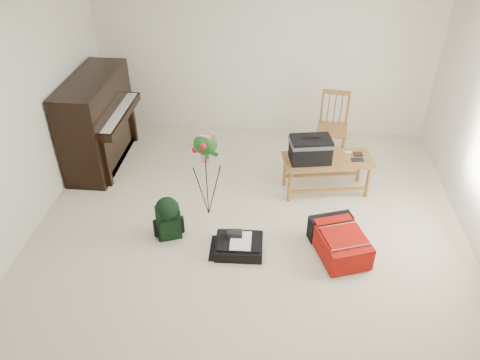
# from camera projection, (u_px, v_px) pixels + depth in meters

# --- Properties ---
(floor) EXTENTS (5.00, 5.50, 0.01)m
(floor) POSITION_uv_depth(u_px,v_px,m) (247.00, 245.00, 5.27)
(floor) COLOR beige
(floor) RESTS_ON ground
(ceiling) EXTENTS (5.00, 5.50, 0.01)m
(ceiling) POSITION_uv_depth(u_px,v_px,m) (250.00, 20.00, 3.85)
(ceiling) COLOR white
(ceiling) RESTS_ON wall_back
(wall_back) EXTENTS (5.00, 0.04, 2.50)m
(wall_back) POSITION_uv_depth(u_px,v_px,m) (263.00, 53.00, 6.81)
(wall_back) COLOR white
(wall_back) RESTS_ON floor
(wall_left) EXTENTS (0.04, 5.50, 2.50)m
(wall_left) POSITION_uv_depth(u_px,v_px,m) (4.00, 138.00, 4.75)
(wall_left) COLOR white
(wall_left) RESTS_ON floor
(piano) EXTENTS (0.71, 1.50, 1.25)m
(piano) POSITION_uv_depth(u_px,v_px,m) (98.00, 123.00, 6.41)
(piano) COLOR black
(piano) RESTS_ON floor
(bench) EXTENTS (1.17, 0.64, 0.85)m
(bench) POSITION_uv_depth(u_px,v_px,m) (315.00, 151.00, 5.79)
(bench) COLOR olive
(bench) RESTS_ON floor
(dining_chair) EXTENTS (0.47, 0.47, 0.96)m
(dining_chair) POSITION_uv_depth(u_px,v_px,m) (332.00, 127.00, 6.59)
(dining_chair) COLOR olive
(dining_chair) RESTS_ON floor
(red_suitcase) EXTENTS (0.67, 0.83, 0.30)m
(red_suitcase) POSITION_uv_depth(u_px,v_px,m) (339.00, 239.00, 5.12)
(red_suitcase) COLOR red
(red_suitcase) RESTS_ON floor
(black_duffel) EXTENTS (0.53, 0.43, 0.22)m
(black_duffel) POSITION_uv_depth(u_px,v_px,m) (239.00, 245.00, 5.15)
(black_duffel) COLOR black
(black_duffel) RESTS_ON floor
(green_backpack) EXTENTS (0.31, 0.29, 0.54)m
(green_backpack) POSITION_uv_depth(u_px,v_px,m) (168.00, 216.00, 5.23)
(green_backpack) COLOR black
(green_backpack) RESTS_ON floor
(flower_stand) EXTENTS (0.44, 0.44, 1.14)m
(flower_stand) POSITION_uv_depth(u_px,v_px,m) (207.00, 176.00, 5.43)
(flower_stand) COLOR black
(flower_stand) RESTS_ON floor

